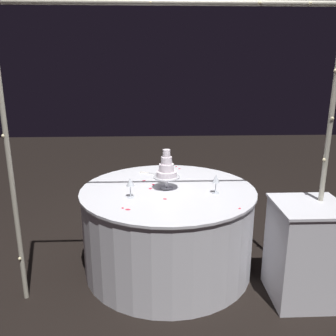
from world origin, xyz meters
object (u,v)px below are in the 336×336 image
Objects in this scene: tiered_cake at (167,170)px; wine_glass_2 at (166,166)px; decorative_arch at (170,112)px; side_table at (305,252)px; cake_knife at (152,174)px; main_table at (168,229)px; wine_glass_1 at (216,179)px; wine_glass_0 at (130,183)px.

wine_glass_2 is at bearing -91.86° from tiered_cake.
decorative_arch reaches higher than side_table.
cake_knife is (1.15, -0.91, 0.35)m from side_table.
main_table is at bearing -25.26° from side_table.
wine_glass_1 is (-0.39, 0.13, -0.05)m from tiered_cake.
main_table is 9.16× the size of wine_glass_1.
wine_glass_2 is 0.24m from cake_knife.
wine_glass_0 is (1.32, -0.30, 0.47)m from side_table.
wine_glass_0 reaches higher than side_table.
wine_glass_1 is 0.57× the size of cake_knife.
side_table is at bearing 154.74° from main_table.
tiered_cake is at bearing -25.42° from side_table.
tiered_cake is at bearing 88.14° from wine_glass_2.
side_table is 2.72× the size of cake_knife.
wine_glass_0 is 0.97× the size of wine_glass_2.
tiered_cake is at bearing -88.54° from decorative_arch.
decorative_arch is at bearing 144.05° from wine_glass_0.
tiered_cake is at bearing -37.93° from main_table.
wine_glass_2 is at bearing -89.25° from main_table.
main_table is (-0.00, -0.40, -1.06)m from decorative_arch.
wine_glass_0 is 0.69m from wine_glass_1.
wine_glass_0 is at bearing 74.41° from cake_knife.
side_table reaches higher than cake_knife.
wine_glass_1 is at bearing 162.62° from main_table.
decorative_arch is 1.55× the size of main_table.
wine_glass_0 is (0.29, 0.19, -0.05)m from tiered_cake.
tiered_cake reaches higher than cake_knife.
main_table is at bearing -90.20° from decorative_arch.
cake_knife is (0.13, -0.43, 0.37)m from main_table.
side_table is 1.51m from cake_knife.
wine_glass_1 is 0.76m from cake_knife.
decorative_arch is 6.77× the size of tiered_cake.
wine_glass_2 is at bearing -123.66° from wine_glass_0.
main_table is at bearing -148.91° from wine_glass_0.
main_table is 9.37× the size of wine_glass_0.
wine_glass_2 reaches higher than main_table.
decorative_arch is at bearing 91.46° from tiered_cake.
cake_knife is at bearing -72.88° from main_table.
wine_glass_1 is at bearing -29.59° from side_table.
wine_glass_2 is (0.00, -0.27, 0.49)m from main_table.
decorative_arch reaches higher than tiered_cake.
main_table is at bearing 107.12° from cake_knife.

